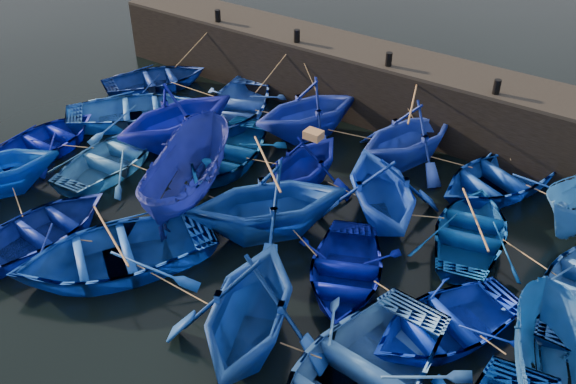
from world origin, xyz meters
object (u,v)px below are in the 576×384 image
Objects in this scene: boat_0 at (156,79)px; wooden_crate at (313,135)px; boat_8 at (226,152)px; boat_13 at (46,140)px.

wooden_crate is at bearing -164.74° from boat_0.
boat_0 is 6.98m from boat_8.
boat_8 is at bearing -153.55° from boat_13.
boat_8 is at bearing -174.73° from boat_0.
boat_13 is at bearing -167.09° from boat_8.
boat_0 is at bearing 140.51° from boat_8.
boat_13 is at bearing 124.45° from boat_0.
boat_8 is 1.09× the size of boat_13.
boat_13 is (0.40, -6.01, -0.00)m from boat_0.
wooden_crate is (9.28, 3.35, 1.67)m from boat_13.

